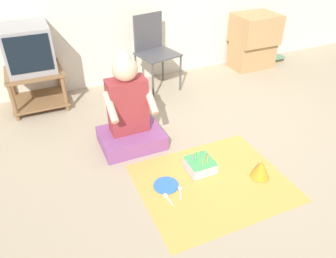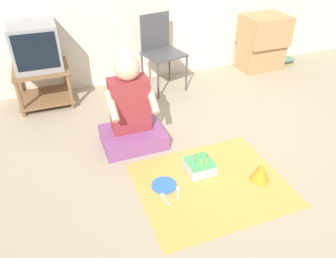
# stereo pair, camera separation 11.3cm
# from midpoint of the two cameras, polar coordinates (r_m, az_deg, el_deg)

# --- Properties ---
(ground_plane) EXTENTS (16.00, 16.00, 0.00)m
(ground_plane) POSITION_cam_midpoint_polar(r_m,az_deg,el_deg) (3.05, 12.97, -4.47)
(ground_plane) COLOR tan
(tv_stand) EXTENTS (0.58, 0.51, 0.43)m
(tv_stand) POSITION_cam_midpoint_polar(r_m,az_deg,el_deg) (3.91, -22.66, 7.04)
(tv_stand) COLOR olive
(tv_stand) RESTS_ON ground_plane
(tv) EXTENTS (0.47, 0.45, 0.47)m
(tv) POSITION_cam_midpoint_polar(r_m,az_deg,el_deg) (3.78, -24.02, 12.65)
(tv) COLOR #99999E
(tv) RESTS_ON tv_stand
(folding_chair) EXTENTS (0.52, 0.49, 0.88)m
(folding_chair) POSITION_cam_midpoint_polar(r_m,az_deg,el_deg) (3.98, -3.36, 14.05)
(folding_chair) COLOR #4C4C51
(folding_chair) RESTS_ON ground_plane
(cardboard_box_stack) EXTENTS (0.58, 0.46, 0.73)m
(cardboard_box_stack) POSITION_cam_midpoint_polar(r_m,az_deg,el_deg) (4.77, 14.06, 14.81)
(cardboard_box_stack) COLOR tan
(cardboard_box_stack) RESTS_ON ground_plane
(book_pile) EXTENTS (0.20, 0.13, 0.08)m
(book_pile) POSITION_cam_midpoint_polar(r_m,az_deg,el_deg) (5.17, 17.72, 11.59)
(book_pile) COLOR #A88933
(book_pile) RESTS_ON ground_plane
(person_seated) EXTENTS (0.57, 0.45, 0.93)m
(person_seated) POSITION_cam_midpoint_polar(r_m,az_deg,el_deg) (2.98, -7.89, 2.46)
(person_seated) COLOR #8C4C8C
(person_seated) RESTS_ON ground_plane
(party_cloth) EXTENTS (1.18, 0.97, 0.01)m
(party_cloth) POSITION_cam_midpoint_polar(r_m,az_deg,el_deg) (2.71, 6.59, -9.23)
(party_cloth) COLOR #EFA84C
(party_cloth) RESTS_ON ground_plane
(birthday_cake) EXTENTS (0.22, 0.22, 0.17)m
(birthday_cake) POSITION_cam_midpoint_polar(r_m,az_deg,el_deg) (2.79, 4.44, -6.29)
(birthday_cake) COLOR silver
(birthday_cake) RESTS_ON party_cloth
(party_hat_blue) EXTENTS (0.16, 0.16, 0.16)m
(party_hat_blue) POSITION_cam_midpoint_polar(r_m,az_deg,el_deg) (2.78, 14.75, -6.74)
(party_hat_blue) COLOR gold
(party_hat_blue) RESTS_ON party_cloth
(paper_plate) EXTENTS (0.20, 0.20, 0.01)m
(paper_plate) POSITION_cam_midpoint_polar(r_m,az_deg,el_deg) (2.66, -1.60, -9.78)
(paper_plate) COLOR blue
(paper_plate) RESTS_ON party_cloth
(plastic_spoon_near) EXTENTS (0.07, 0.14, 0.01)m
(plastic_spoon_near) POSITION_cam_midpoint_polar(r_m,az_deg,el_deg) (2.62, 0.89, -10.53)
(plastic_spoon_near) COLOR white
(plastic_spoon_near) RESTS_ON party_cloth
(plastic_spoon_far) EXTENTS (0.04, 0.15, 0.01)m
(plastic_spoon_far) POSITION_cam_midpoint_polar(r_m,az_deg,el_deg) (2.57, -1.56, -11.70)
(plastic_spoon_far) COLOR white
(plastic_spoon_far) RESTS_ON party_cloth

